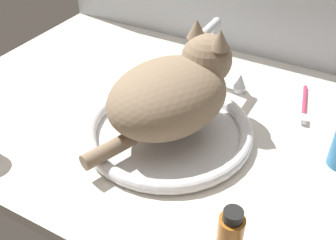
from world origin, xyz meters
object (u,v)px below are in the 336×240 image
object	(u,v)px
faucet	(212,61)
cat	(176,90)
toothbrush	(304,105)
sink_basin	(168,130)
amber_bottle	(230,236)

from	to	relation	value
faucet	cat	xyz separation A→B (cm)	(0.71, -21.17, 3.54)
toothbrush	cat	bearing A→B (deg)	-135.32
sink_basin	faucet	distance (cm)	23.88
faucet	cat	distance (cm)	21.48
sink_basin	amber_bottle	bearing A→B (deg)	-43.95
sink_basin	toothbrush	xyz separation A→B (cm)	(23.89, 24.89, -0.65)
cat	amber_bottle	xyz separation A→B (cm)	(22.32, -24.17, -5.66)
toothbrush	amber_bottle	bearing A→B (deg)	-91.05
faucet	cat	bearing A→B (deg)	-88.08
cat	toothbrush	distance (cm)	34.14
cat	sink_basin	bearing A→B (deg)	-109.83
sink_basin	faucet	bearing A→B (deg)	90.00
sink_basin	toothbrush	world-z (taller)	sink_basin
amber_bottle	toothbrush	bearing A→B (deg)	88.95
faucet	amber_bottle	distance (cm)	50.90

